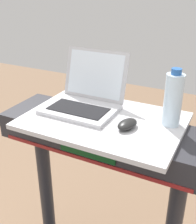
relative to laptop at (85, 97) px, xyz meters
The scene contains 4 objects.
desk_board 0.15m from the laptop, 27.29° to the right, with size 0.64×0.45×0.02m, color silver.
laptop is the anchor object (origin of this frame).
computer_mouse 0.26m from the laptop, 21.99° to the right, with size 0.06×0.10×0.03m, color black.
water_bottle 0.38m from the laptop, ahead, with size 0.07×0.07×0.23m.
Camera 1 is at (0.46, -0.25, 1.61)m, focal length 45.91 mm.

